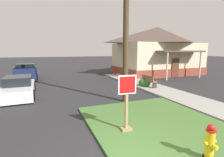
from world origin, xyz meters
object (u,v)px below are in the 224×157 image
(stop_sign, at_px, (127,105))
(manhole_cover, at_px, (111,129))
(fire_hydrant, at_px, (210,143))
(parked_sedan_white, at_px, (18,88))
(pickup_truck_navy, at_px, (26,73))
(street_bench, at_px, (149,81))

(stop_sign, relative_size, manhole_cover, 2.81)
(fire_hydrant, height_order, manhole_cover, fire_hydrant)
(parked_sedan_white, height_order, pickup_truck_navy, pickup_truck_navy)
(stop_sign, distance_m, street_bench, 7.59)
(fire_hydrant, distance_m, street_bench, 8.84)
(street_bench, bearing_deg, parked_sedan_white, 173.63)
(fire_hydrant, height_order, pickup_truck_navy, pickup_truck_navy)
(street_bench, bearing_deg, fire_hydrant, -113.92)
(fire_hydrant, relative_size, stop_sign, 0.48)
(stop_sign, height_order, manhole_cover, stop_sign)
(manhole_cover, bearing_deg, stop_sign, -45.24)
(manhole_cover, relative_size, parked_sedan_white, 0.16)
(manhole_cover, xyz_separation_m, pickup_truck_navy, (-3.92, 13.81, 0.61))
(stop_sign, relative_size, pickup_truck_navy, 0.38)
(manhole_cover, height_order, parked_sedan_white, parked_sedan_white)
(parked_sedan_white, relative_size, street_bench, 3.03)
(pickup_truck_navy, bearing_deg, stop_sign, -73.06)
(pickup_truck_navy, bearing_deg, parked_sedan_white, -88.44)
(manhole_cover, bearing_deg, street_bench, 45.92)
(pickup_truck_navy, bearing_deg, manhole_cover, -74.15)
(fire_hydrant, height_order, stop_sign, stop_sign)
(manhole_cover, bearing_deg, pickup_truck_navy, 105.85)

